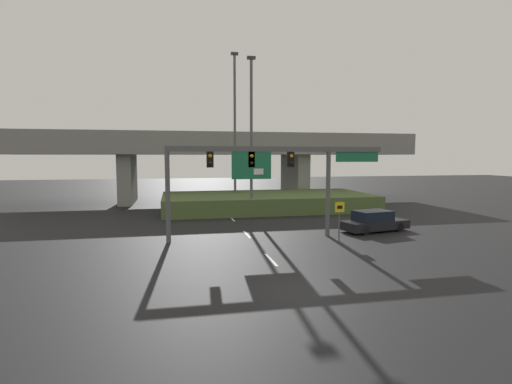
% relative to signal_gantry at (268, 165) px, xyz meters
% --- Properties ---
extents(ground_plane, '(160.00, 160.00, 0.00)m').
position_rel_signal_gantry_xyz_m(ground_plane, '(-1.07, -9.59, -4.58)').
color(ground_plane, black).
extents(lane_markings, '(0.14, 22.06, 0.01)m').
position_rel_signal_gantry_xyz_m(lane_markings, '(-1.07, 4.78, -4.58)').
color(lane_markings, silver).
rests_on(lane_markings, ground).
extents(signal_gantry, '(13.66, 0.44, 5.72)m').
position_rel_signal_gantry_xyz_m(signal_gantry, '(0.00, 0.00, 0.00)').
color(signal_gantry, '#515456').
rests_on(signal_gantry, ground).
extents(speed_limit_sign, '(0.60, 0.11, 2.42)m').
position_rel_signal_gantry_xyz_m(speed_limit_sign, '(4.03, -1.64, -3.00)').
color(speed_limit_sign, '#4C4C4C').
rests_on(speed_limit_sign, ground).
extents(highway_light_pole_near, '(0.70, 0.36, 15.08)m').
position_rel_signal_gantry_xyz_m(highway_light_pole_near, '(0.26, 15.11, 3.34)').
color(highway_light_pole_near, '#515456').
rests_on(highway_light_pole_near, ground).
extents(highway_light_pole_far, '(0.70, 0.36, 13.48)m').
position_rel_signal_gantry_xyz_m(highway_light_pole_far, '(0.87, 9.84, 2.54)').
color(highway_light_pole_far, '#515456').
rests_on(highway_light_pole_far, ground).
extents(overpass_bridge, '(45.03, 9.15, 7.67)m').
position_rel_signal_gantry_xyz_m(overpass_bridge, '(-1.07, 21.77, 0.98)').
color(overpass_bridge, gray).
rests_on(overpass_bridge, ground).
extents(grass_embankment, '(19.67, 9.57, 1.49)m').
position_rel_signal_gantry_xyz_m(grass_embankment, '(3.08, 13.37, -3.84)').
color(grass_embankment, '#4C6033').
rests_on(grass_embankment, ground).
extents(parked_sedan_near_right, '(4.99, 2.81, 1.42)m').
position_rel_signal_gantry_xyz_m(parked_sedan_near_right, '(7.66, 0.85, -3.92)').
color(parked_sedan_near_right, black).
rests_on(parked_sedan_near_right, ground).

